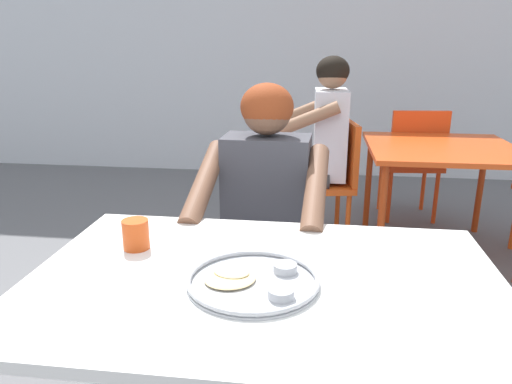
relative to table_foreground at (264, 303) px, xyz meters
The scene contains 10 objects.
back_wall 4.05m from the table_foreground, 91.00° to the left, with size 12.00×0.12×3.40m, color silver.
table_foreground is the anchor object (origin of this frame).
thali_tray 0.10m from the table_foreground, 119.31° to the right, with size 0.33×0.33×0.03m.
drinking_cup 0.43m from the table_foreground, 161.18° to the left, with size 0.08×0.08×0.09m.
chair_foreground 0.89m from the table_foreground, 94.75° to the left, with size 0.40×0.44×0.81m.
diner_foreground 0.65m from the table_foreground, 97.03° to the left, with size 0.51×0.56×1.18m.
table_background_red 2.16m from the table_foreground, 65.39° to the left, with size 0.91×0.92×0.71m.
chair_red_left 1.95m from the table_foreground, 83.24° to the left, with size 0.45×0.46×0.85m.
chair_red_far 2.70m from the table_foreground, 71.68° to the left, with size 0.47×0.44×0.86m.
patron_background 1.96m from the table_foreground, 86.76° to the left, with size 0.56×0.50×1.25m.
Camera 1 is at (0.19, -1.08, 1.32)m, focal length 33.56 mm.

